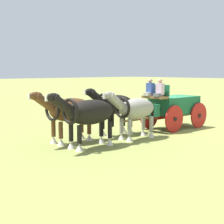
{
  "coord_description": "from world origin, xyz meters",
  "views": [
    {
      "loc": [
        14.66,
        11.24,
        3.01
      ],
      "look_at": [
        4.39,
        -0.03,
        1.2
      ],
      "focal_mm": 56.23,
      "sensor_mm": 36.0,
      "label": 1
    }
  ],
  "objects": [
    {
      "name": "draft_horse_lead_off",
      "position": [
        6.22,
        -0.68,
        1.33
      ],
      "size": [
        3.14,
        1.01,
        2.2
      ],
      "color": "brown",
      "rests_on": "ground"
    },
    {
      "name": "show_wagon",
      "position": [
        0.18,
        -0.0,
        1.18
      ],
      "size": [
        5.6,
        1.82,
        2.62
      ],
      "color": "#195B38",
      "rests_on": "ground"
    },
    {
      "name": "draft_horse_rear_off",
      "position": [
        3.64,
        -0.67,
        1.36
      ],
      "size": [
        2.98,
        0.92,
        2.24
      ],
      "color": "black",
      "rests_on": "ground"
    },
    {
      "name": "draft_horse_lead_near",
      "position": [
        6.23,
        0.62,
        1.35
      ],
      "size": [
        3.24,
        1.0,
        2.21
      ],
      "color": "black",
      "rests_on": "ground"
    },
    {
      "name": "ground_plane",
      "position": [
        0.0,
        0.0,
        0.0
      ],
      "size": [
        220.0,
        220.0,
        0.0
      ],
      "primitive_type": "plane",
      "color": "olive"
    },
    {
      "name": "draft_horse_rear_near",
      "position": [
        3.65,
        0.63,
        1.29
      ],
      "size": [
        3.06,
        0.93,
        2.15
      ],
      "color": "#9E998E",
      "rests_on": "ground"
    }
  ]
}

